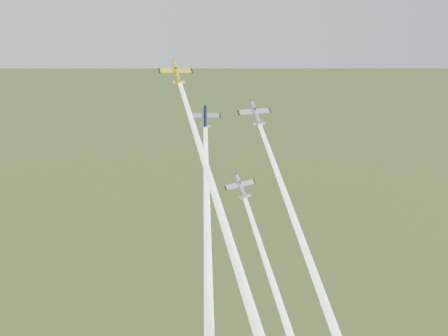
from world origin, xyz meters
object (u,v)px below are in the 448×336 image
at_px(plane_navy, 205,117).
at_px(plane_silver_right, 255,113).
at_px(plane_yellow, 176,72).
at_px(plane_silver_low, 241,186).

distance_m(plane_navy, plane_silver_right, 12.22).
distance_m(plane_yellow, plane_silver_low, 30.84).
relative_size(plane_yellow, plane_silver_low, 1.12).
relative_size(plane_navy, plane_silver_right, 0.87).
bearing_deg(plane_yellow, plane_silver_low, -60.46).
bearing_deg(plane_yellow, plane_navy, -12.90).
bearing_deg(plane_yellow, plane_silver_right, -19.34).
height_order(plane_silver_right, plane_silver_low, plane_silver_right).
xyz_separation_m(plane_yellow, plane_navy, (6.67, -0.78, -10.96)).
relative_size(plane_silver_right, plane_silver_low, 1.17).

